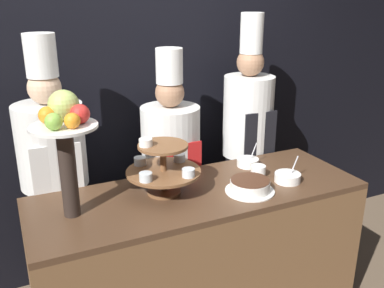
{
  "coord_description": "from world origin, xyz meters",
  "views": [
    {
      "loc": [
        -0.97,
        -1.66,
        2.02
      ],
      "look_at": [
        0.0,
        0.43,
        1.2
      ],
      "focal_mm": 40.0,
      "sensor_mm": 36.0,
      "label": 1
    }
  ],
  "objects_px": {
    "serving_bowl_far": "(248,162)",
    "cup_white": "(258,171)",
    "cake_round": "(250,186)",
    "chef_left": "(54,174)",
    "serving_bowl_near": "(288,177)",
    "chef_center_right": "(247,137)",
    "tiered_stand": "(163,167)",
    "chef_center_left": "(171,164)",
    "fruit_pedestal": "(65,132)"
  },
  "relations": [
    {
      "from": "chef_center_left",
      "to": "chef_center_right",
      "type": "bearing_deg",
      "value": 0.0
    },
    {
      "from": "fruit_pedestal",
      "to": "chef_center_right",
      "type": "height_order",
      "value": "chef_center_right"
    },
    {
      "from": "cup_white",
      "to": "chef_center_right",
      "type": "bearing_deg",
      "value": 65.44
    },
    {
      "from": "serving_bowl_near",
      "to": "serving_bowl_far",
      "type": "height_order",
      "value": "serving_bowl_near"
    },
    {
      "from": "cake_round",
      "to": "chef_left",
      "type": "height_order",
      "value": "chef_left"
    },
    {
      "from": "serving_bowl_far",
      "to": "tiered_stand",
      "type": "bearing_deg",
      "value": -167.72
    },
    {
      "from": "cake_round",
      "to": "serving_bowl_near",
      "type": "distance_m",
      "value": 0.28
    },
    {
      "from": "serving_bowl_near",
      "to": "chef_center_right",
      "type": "bearing_deg",
      "value": 80.16
    },
    {
      "from": "serving_bowl_near",
      "to": "chef_left",
      "type": "height_order",
      "value": "chef_left"
    },
    {
      "from": "cup_white",
      "to": "chef_center_right",
      "type": "height_order",
      "value": "chef_center_right"
    },
    {
      "from": "serving_bowl_near",
      "to": "serving_bowl_far",
      "type": "bearing_deg",
      "value": 105.14
    },
    {
      "from": "chef_center_right",
      "to": "chef_left",
      "type": "bearing_deg",
      "value": 180.0
    },
    {
      "from": "cake_round",
      "to": "chef_left",
      "type": "bearing_deg",
      "value": 146.1
    },
    {
      "from": "serving_bowl_near",
      "to": "chef_center_left",
      "type": "distance_m",
      "value": 0.81
    },
    {
      "from": "cake_round",
      "to": "serving_bowl_near",
      "type": "relative_size",
      "value": 1.81
    },
    {
      "from": "serving_bowl_near",
      "to": "chef_center_left",
      "type": "height_order",
      "value": "chef_center_left"
    },
    {
      "from": "serving_bowl_far",
      "to": "cup_white",
      "type": "bearing_deg",
      "value": -100.77
    },
    {
      "from": "fruit_pedestal",
      "to": "cup_white",
      "type": "bearing_deg",
      "value": -0.68
    },
    {
      "from": "cake_round",
      "to": "cup_white",
      "type": "xyz_separation_m",
      "value": [
        0.16,
        0.16,
        0.0
      ]
    },
    {
      "from": "chef_left",
      "to": "chef_center_right",
      "type": "xyz_separation_m",
      "value": [
        1.37,
        -0.0,
        0.04
      ]
    },
    {
      "from": "tiered_stand",
      "to": "cake_round",
      "type": "height_order",
      "value": "tiered_stand"
    },
    {
      "from": "serving_bowl_near",
      "to": "chef_left",
      "type": "bearing_deg",
      "value": 153.14
    },
    {
      "from": "chef_left",
      "to": "tiered_stand",
      "type": "bearing_deg",
      "value": -41.46
    },
    {
      "from": "cup_white",
      "to": "serving_bowl_far",
      "type": "distance_m",
      "value": 0.17
    },
    {
      "from": "fruit_pedestal",
      "to": "serving_bowl_far",
      "type": "height_order",
      "value": "fruit_pedestal"
    },
    {
      "from": "cake_round",
      "to": "cup_white",
      "type": "height_order",
      "value": "cake_round"
    },
    {
      "from": "fruit_pedestal",
      "to": "tiered_stand",
      "type": "bearing_deg",
      "value": 1.99
    },
    {
      "from": "tiered_stand",
      "to": "cake_round",
      "type": "xyz_separation_m",
      "value": [
        0.45,
        -0.19,
        -0.12
      ]
    },
    {
      "from": "cake_round",
      "to": "chef_left",
      "type": "xyz_separation_m",
      "value": [
        -0.98,
        0.66,
        -0.01
      ]
    },
    {
      "from": "tiered_stand",
      "to": "chef_center_right",
      "type": "distance_m",
      "value": 0.96
    },
    {
      "from": "cake_round",
      "to": "cup_white",
      "type": "bearing_deg",
      "value": 44.96
    },
    {
      "from": "serving_bowl_far",
      "to": "chef_center_right",
      "type": "bearing_deg",
      "value": 59.16
    },
    {
      "from": "cake_round",
      "to": "chef_left",
      "type": "relative_size",
      "value": 0.16
    },
    {
      "from": "chef_left",
      "to": "chef_center_right",
      "type": "relative_size",
      "value": 0.96
    },
    {
      "from": "chef_left",
      "to": "cake_round",
      "type": "bearing_deg",
      "value": -33.9
    },
    {
      "from": "chef_center_right",
      "to": "chef_center_left",
      "type": "bearing_deg",
      "value": -180.0
    },
    {
      "from": "chef_center_left",
      "to": "chef_center_right",
      "type": "distance_m",
      "value": 0.61
    },
    {
      "from": "cup_white",
      "to": "chef_left",
      "type": "height_order",
      "value": "chef_left"
    },
    {
      "from": "tiered_stand",
      "to": "chef_center_left",
      "type": "distance_m",
      "value": 0.56
    },
    {
      "from": "chef_center_right",
      "to": "cake_round",
      "type": "bearing_deg",
      "value": -120.54
    },
    {
      "from": "chef_center_left",
      "to": "fruit_pedestal",
      "type": "bearing_deg",
      "value": -146.84
    },
    {
      "from": "cup_white",
      "to": "chef_center_right",
      "type": "distance_m",
      "value": 0.55
    },
    {
      "from": "tiered_stand",
      "to": "chef_center_right",
      "type": "xyz_separation_m",
      "value": [
        0.84,
        0.47,
        -0.09
      ]
    },
    {
      "from": "serving_bowl_near",
      "to": "serving_bowl_far",
      "type": "relative_size",
      "value": 1.02
    },
    {
      "from": "fruit_pedestal",
      "to": "chef_center_left",
      "type": "distance_m",
      "value": 1.0
    },
    {
      "from": "fruit_pedestal",
      "to": "chef_left",
      "type": "height_order",
      "value": "chef_left"
    },
    {
      "from": "fruit_pedestal",
      "to": "serving_bowl_near",
      "type": "height_order",
      "value": "fruit_pedestal"
    },
    {
      "from": "serving_bowl_near",
      "to": "chef_center_left",
      "type": "relative_size",
      "value": 0.09
    },
    {
      "from": "tiered_stand",
      "to": "serving_bowl_far",
      "type": "relative_size",
      "value": 2.75
    },
    {
      "from": "cup_white",
      "to": "chef_center_left",
      "type": "bearing_deg",
      "value": 127.1
    }
  ]
}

